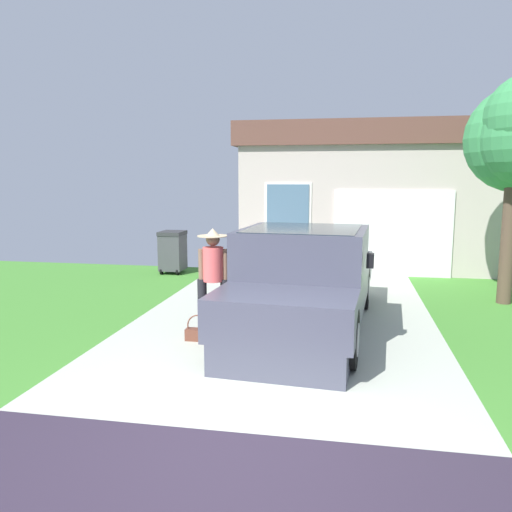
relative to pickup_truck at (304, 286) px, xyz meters
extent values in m
cube|color=#B3B8A7|center=(-0.40, 1.03, -0.78)|extent=(5.20, 9.00, 0.06)
cube|color=#454657|center=(0.03, 0.40, -0.54)|extent=(2.18, 5.41, 0.42)
cube|color=#454657|center=(-0.01, -0.08, 0.31)|extent=(2.07, 2.11, 1.28)
cube|color=#1E2833|center=(-0.01, -0.08, 0.69)|extent=(1.83, 1.93, 0.54)
cube|color=#454657|center=(-0.13, -1.64, -0.05)|extent=(2.01, 1.33, 0.57)
cube|color=black|center=(0.16, 1.97, -0.30)|extent=(2.08, 2.29, 0.06)
cube|color=#454657|center=(1.08, 1.90, -0.07)|extent=(0.23, 2.14, 0.52)
cube|color=#454657|center=(-0.77, 2.04, -0.07)|extent=(0.23, 2.14, 0.52)
cube|color=#454657|center=(0.24, 3.01, -0.07)|extent=(1.92, 0.21, 0.52)
cube|color=black|center=(1.00, -0.84, 0.59)|extent=(0.11, 0.19, 0.20)
cylinder|color=black|center=(0.71, -1.53, -0.35)|extent=(0.32, 0.82, 0.80)
cylinder|color=#9E9EA3|center=(0.71, -1.53, -0.35)|extent=(0.31, 0.46, 0.44)
cylinder|color=black|center=(-0.94, -1.40, -0.35)|extent=(0.32, 0.82, 0.80)
cylinder|color=#9E9EA3|center=(-0.94, -1.40, -0.35)|extent=(0.31, 0.46, 0.44)
cylinder|color=black|center=(0.97, 1.69, -0.35)|extent=(0.32, 0.82, 0.80)
cylinder|color=#9E9EA3|center=(0.97, 1.69, -0.35)|extent=(0.31, 0.46, 0.44)
cylinder|color=black|center=(-0.69, 1.82, -0.35)|extent=(0.32, 0.82, 0.80)
cylinder|color=#9E9EA3|center=(-0.69, 1.82, -0.35)|extent=(0.31, 0.46, 0.44)
cylinder|color=black|center=(-1.57, -0.49, -0.30)|extent=(0.15, 0.15, 0.91)
cylinder|color=black|center=(-1.21, -0.45, -0.30)|extent=(0.15, 0.15, 0.91)
cylinder|color=#E55959|center=(-1.39, -0.47, 0.40)|extent=(0.32, 0.32, 0.54)
cylinder|color=brown|center=(-1.58, -0.49, 0.31)|extent=(0.09, 0.09, 0.65)
cylinder|color=brown|center=(-1.20, -0.44, 0.31)|extent=(0.09, 0.09, 0.65)
sphere|color=brown|center=(-1.39, -0.47, 0.80)|extent=(0.22, 0.22, 0.22)
cylinder|color=#D1B78E|center=(-1.39, -0.47, 0.84)|extent=(0.48, 0.48, 0.01)
cone|color=#D1B78E|center=(-1.39, -0.47, 0.90)|extent=(0.23, 0.23, 0.12)
cube|color=brown|center=(-1.56, -0.77, -0.66)|extent=(0.39, 0.16, 0.18)
torus|color=brown|center=(-1.56, -0.77, -0.52)|extent=(0.35, 0.02, 0.35)
cube|color=#BDADA4|center=(2.06, 8.41, 0.91)|extent=(8.57, 6.42, 3.33)
cube|color=brown|center=(2.06, 8.41, 2.89)|extent=(8.91, 6.68, 0.64)
cube|color=white|center=(1.77, 5.17, 0.34)|extent=(2.94, 0.06, 2.19)
cube|color=slate|center=(-0.90, 5.17, 1.08)|extent=(1.10, 0.05, 1.00)
cube|color=silver|center=(-0.90, 5.19, 1.08)|extent=(1.23, 0.02, 1.12)
cylinder|color=brown|center=(3.79, 2.64, 0.55)|extent=(0.27, 0.27, 2.60)
cube|color=#424247|center=(-3.87, 4.58, -0.20)|extent=(0.58, 0.68, 0.92)
cube|color=#2E2E31|center=(-3.87, 4.58, 0.31)|extent=(0.60, 0.71, 0.10)
cylinder|color=black|center=(-4.09, 4.31, -0.66)|extent=(0.05, 0.18, 0.18)
cylinder|color=black|center=(-3.65, 4.31, -0.66)|extent=(0.05, 0.18, 0.18)
camera|label=1|loc=(0.68, -8.04, 1.73)|focal=35.61mm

